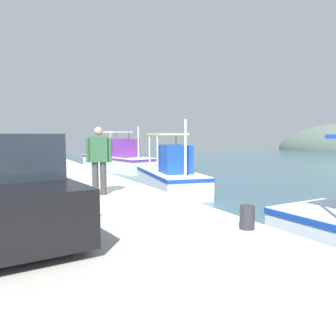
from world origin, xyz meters
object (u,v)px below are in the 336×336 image
Objects in this scene: parked_car at (0,187)px; pelican at (44,157)px; fishing_boat_nearest at (119,160)px; fishing_boat_second at (171,176)px; fisherman_standing at (99,157)px; mooring_bollard_nearest at (59,156)px; mooring_bollard_second at (247,217)px.

pelican is at bearing 169.17° from parked_car.
parked_car is at bearing -26.01° from fishing_boat_nearest.
fisherman_standing is at bearing -47.77° from fishing_boat_second.
pelican reaches higher than mooring_bollard_nearest.
fishing_boat_nearest is 5.44m from pelican.
mooring_bollard_nearest is (-3.26, 1.27, -0.22)m from pelican.
parked_car is at bearing -43.95° from fisherman_standing.
fishing_boat_nearest reaches higher than parked_car.
fishing_boat_second is 9.80m from mooring_bollard_nearest.
fishing_boat_second is 5.36× the size of pelican.
mooring_bollard_nearest is (-15.46, 3.60, -0.53)m from parked_car.
fishing_boat_second is at bearing 160.74° from mooring_bollard_second.
fisherman_standing is (9.78, 0.01, 0.56)m from pelican.
mooring_bollard_second is (17.25, -0.00, 0.01)m from mooring_bollard_nearest.
mooring_bollard_second is at bearing 16.69° from fisherman_standing.
parked_car reaches higher than mooring_bollard_second.
mooring_bollard_second is at bearing -19.26° from fishing_boat_second.
mooring_bollard_second reaches higher than mooring_bollard_nearest.
fisherman_standing reaches higher than mooring_bollard_nearest.
fishing_boat_nearest is 13.19m from fisherman_standing.
mooring_bollard_second is (1.78, 3.60, -0.52)m from parked_car.
fishing_boat_second is at bearing 132.23° from fisherman_standing.
pelican is 9.79m from fisherman_standing.
fishing_boat_second reaches higher than pelican.
mooring_bollard_nearest is 17.25m from mooring_bollard_second.
fisherman_standing is 13.12m from mooring_bollard_nearest.
fishing_boat_second is 8.32m from mooring_bollard_second.
parked_car is 15.89m from mooring_bollard_nearest.
parked_car is (14.66, -7.16, 0.82)m from fishing_boat_nearest.
fisherman_standing is at bearing -163.31° from mooring_bollard_second.
parked_car is 10.92× the size of mooring_bollard_second.
parked_car is 4.05m from mooring_bollard_second.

